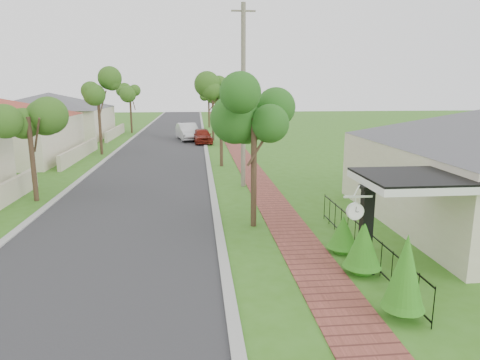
{
  "coord_description": "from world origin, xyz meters",
  "views": [
    {
      "loc": [
        -0.06,
        -11.9,
        5.13
      ],
      "look_at": [
        1.6,
        4.69,
        1.5
      ],
      "focal_mm": 32.0,
      "sensor_mm": 36.0,
      "label": 1
    }
  ],
  "objects_px": {
    "porch_post": "(366,234)",
    "near_tree": "(254,116)",
    "parked_car_red": "(202,136)",
    "parked_car_white": "(188,132)",
    "utility_pole": "(243,97)",
    "station_clock": "(355,210)"
  },
  "relations": [
    {
      "from": "porch_post",
      "to": "utility_pole",
      "type": "height_order",
      "value": "utility_pole"
    },
    {
      "from": "porch_post",
      "to": "near_tree",
      "type": "relative_size",
      "value": 0.49
    },
    {
      "from": "porch_post",
      "to": "parked_car_white",
      "type": "bearing_deg",
      "value": 99.97
    },
    {
      "from": "porch_post",
      "to": "utility_pole",
      "type": "bearing_deg",
      "value": 101.56
    },
    {
      "from": "porch_post",
      "to": "utility_pole",
      "type": "xyz_separation_m",
      "value": [
        -2.25,
        11.0,
        3.52
      ]
    },
    {
      "from": "parked_car_white",
      "to": "parked_car_red",
      "type": "bearing_deg",
      "value": -73.78
    },
    {
      "from": "near_tree",
      "to": "station_clock",
      "type": "height_order",
      "value": "near_tree"
    },
    {
      "from": "parked_car_white",
      "to": "station_clock",
      "type": "bearing_deg",
      "value": -92.57
    },
    {
      "from": "parked_car_white",
      "to": "utility_pole",
      "type": "height_order",
      "value": "utility_pole"
    },
    {
      "from": "utility_pole",
      "to": "parked_car_white",
      "type": "bearing_deg",
      "value": 99.12
    },
    {
      "from": "porch_post",
      "to": "near_tree",
      "type": "bearing_deg",
      "value": 120.33
    },
    {
      "from": "porch_post",
      "to": "station_clock",
      "type": "height_order",
      "value": "porch_post"
    },
    {
      "from": "near_tree",
      "to": "parked_car_red",
      "type": "bearing_deg",
      "value": 93.69
    },
    {
      "from": "porch_post",
      "to": "utility_pole",
      "type": "distance_m",
      "value": 11.77
    },
    {
      "from": "parked_car_white",
      "to": "utility_pole",
      "type": "relative_size",
      "value": 0.54
    },
    {
      "from": "parked_car_white",
      "to": "utility_pole",
      "type": "bearing_deg",
      "value": -92.44
    },
    {
      "from": "porch_post",
      "to": "station_clock",
      "type": "relative_size",
      "value": 3.25
    },
    {
      "from": "porch_post",
      "to": "utility_pole",
      "type": "relative_size",
      "value": 0.28
    },
    {
      "from": "porch_post",
      "to": "parked_car_white",
      "type": "relative_size",
      "value": 0.51
    },
    {
      "from": "porch_post",
      "to": "parked_car_red",
      "type": "relative_size",
      "value": 0.62
    },
    {
      "from": "parked_car_red",
      "to": "near_tree",
      "type": "bearing_deg",
      "value": -91.78
    },
    {
      "from": "parked_car_white",
      "to": "porch_post",
      "type": "bearing_deg",
      "value": -91.58
    }
  ]
}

